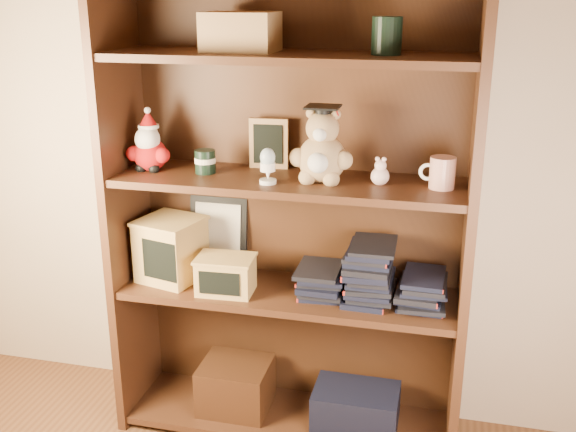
{
  "coord_description": "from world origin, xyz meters",
  "views": [
    {
      "loc": [
        0.6,
        -0.75,
        1.53
      ],
      "look_at": [
        0.1,
        1.3,
        0.82
      ],
      "focal_mm": 42.0,
      "sensor_mm": 36.0,
      "label": 1
    }
  ],
  "objects_px": {
    "bookcase": "(291,223)",
    "grad_teddy_bear": "(322,152)",
    "teacher_mug": "(442,173)",
    "treats_box": "(171,249)"
  },
  "relations": [
    {
      "from": "grad_teddy_bear",
      "to": "treats_box",
      "type": "bearing_deg",
      "value": 179.3
    },
    {
      "from": "bookcase",
      "to": "grad_teddy_bear",
      "type": "distance_m",
      "value": 0.3
    },
    {
      "from": "grad_teddy_bear",
      "to": "treats_box",
      "type": "relative_size",
      "value": 1.0
    },
    {
      "from": "bookcase",
      "to": "grad_teddy_bear",
      "type": "bearing_deg",
      "value": -26.9
    },
    {
      "from": "bookcase",
      "to": "teacher_mug",
      "type": "bearing_deg",
      "value": -5.9
    },
    {
      "from": "grad_teddy_bear",
      "to": "teacher_mug",
      "type": "distance_m",
      "value": 0.38
    },
    {
      "from": "teacher_mug",
      "to": "treats_box",
      "type": "xyz_separation_m",
      "value": [
        -0.91,
        -0.0,
        -0.34
      ]
    },
    {
      "from": "grad_teddy_bear",
      "to": "teacher_mug",
      "type": "xyz_separation_m",
      "value": [
        0.38,
        0.01,
        -0.04
      ]
    },
    {
      "from": "teacher_mug",
      "to": "treats_box",
      "type": "bearing_deg",
      "value": -179.94
    },
    {
      "from": "teacher_mug",
      "to": "treats_box",
      "type": "distance_m",
      "value": 0.97
    }
  ]
}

